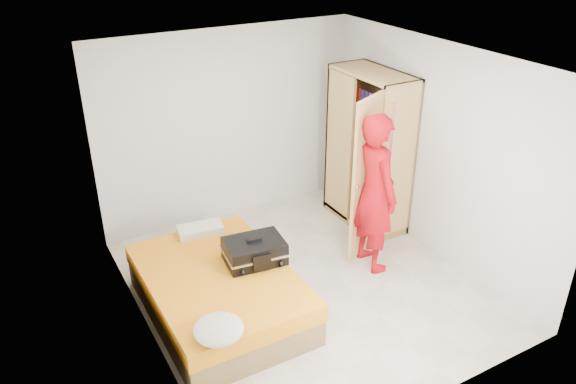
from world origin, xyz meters
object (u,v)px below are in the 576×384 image
bed (220,293)px  person (375,193)px  suitcase (254,251)px  wardrobe (368,156)px  round_cushion (219,329)px

bed → person: bearing=-1.0°
person → suitcase: person is taller
bed → person: (1.97, -0.03, 0.71)m
person → suitcase: size_ratio=2.78×
wardrobe → suitcase: size_ratio=3.03×
suitcase → person: bearing=5.1°
wardrobe → person: (-0.54, -0.85, -0.04)m
bed → round_cushion: bearing=-112.7°
wardrobe → person: 1.00m
wardrobe → person: bearing=-122.3°
person → suitcase: bearing=92.0°
suitcase → round_cushion: bearing=-124.3°
person → round_cushion: person is taller
person → round_cushion: 2.53m
suitcase → round_cushion: 1.23m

